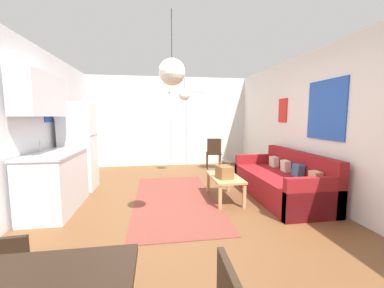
{
  "coord_description": "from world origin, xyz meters",
  "views": [
    {
      "loc": [
        -0.42,
        -3.46,
        1.45
      ],
      "look_at": [
        0.29,
        1.16,
        0.91
      ],
      "focal_mm": 22.27,
      "sensor_mm": 36.0,
      "label": 1
    }
  ],
  "objects_px": {
    "refrigerator": "(79,147)",
    "accent_chair": "(214,152)",
    "pendant_lamp_near": "(172,72)",
    "bamboo_vase": "(226,168)",
    "pendant_lamp_far": "(184,94)",
    "handbag": "(224,172)",
    "couch": "(283,182)",
    "coffee_table": "(225,179)",
    "dining_chair_near": "(4,285)"
  },
  "relations": [
    {
      "from": "refrigerator",
      "to": "accent_chair",
      "type": "relative_size",
      "value": 2.01
    },
    {
      "from": "pendant_lamp_near",
      "to": "bamboo_vase",
      "type": "bearing_deg",
      "value": 50.92
    },
    {
      "from": "refrigerator",
      "to": "pendant_lamp_far",
      "type": "bearing_deg",
      "value": 14.57
    },
    {
      "from": "handbag",
      "to": "pendant_lamp_far",
      "type": "distance_m",
      "value": 2.31
    },
    {
      "from": "refrigerator",
      "to": "couch",
      "type": "bearing_deg",
      "value": -16.05
    },
    {
      "from": "bamboo_vase",
      "to": "pendant_lamp_far",
      "type": "xyz_separation_m",
      "value": [
        -0.54,
        1.56,
        1.41
      ]
    },
    {
      "from": "coffee_table",
      "to": "pendant_lamp_far",
      "type": "bearing_deg",
      "value": 107.37
    },
    {
      "from": "couch",
      "to": "dining_chair_near",
      "type": "xyz_separation_m",
      "value": [
        -3.15,
        -2.43,
        0.2
      ]
    },
    {
      "from": "bamboo_vase",
      "to": "dining_chair_near",
      "type": "distance_m",
      "value": 3.29
    },
    {
      "from": "handbag",
      "to": "dining_chair_near",
      "type": "xyz_separation_m",
      "value": [
        -2.03,
        -2.33,
        -0.06
      ]
    },
    {
      "from": "bamboo_vase",
      "to": "handbag",
      "type": "height_order",
      "value": "bamboo_vase"
    },
    {
      "from": "accent_chair",
      "to": "pendant_lamp_far",
      "type": "distance_m",
      "value": 1.94
    },
    {
      "from": "accent_chair",
      "to": "pendant_lamp_near",
      "type": "xyz_separation_m",
      "value": [
        -1.4,
        -3.67,
        1.46
      ]
    },
    {
      "from": "handbag",
      "to": "pendant_lamp_far",
      "type": "height_order",
      "value": "pendant_lamp_far"
    },
    {
      "from": "bamboo_vase",
      "to": "handbag",
      "type": "bearing_deg",
      "value": -113.72
    },
    {
      "from": "refrigerator",
      "to": "accent_chair",
      "type": "bearing_deg",
      "value": 24.47
    },
    {
      "from": "handbag",
      "to": "refrigerator",
      "type": "xyz_separation_m",
      "value": [
        -2.64,
        1.18,
        0.33
      ]
    },
    {
      "from": "handbag",
      "to": "pendant_lamp_near",
      "type": "bearing_deg",
      "value": -131.34
    },
    {
      "from": "handbag",
      "to": "pendant_lamp_far",
      "type": "xyz_separation_m",
      "value": [
        -0.46,
        1.75,
        1.43
      ]
    },
    {
      "from": "handbag",
      "to": "refrigerator",
      "type": "relative_size",
      "value": 0.18
    },
    {
      "from": "couch",
      "to": "accent_chair",
      "type": "distance_m",
      "value": 2.59
    },
    {
      "from": "coffee_table",
      "to": "pendant_lamp_near",
      "type": "relative_size",
      "value": 1.12
    },
    {
      "from": "coffee_table",
      "to": "dining_chair_near",
      "type": "distance_m",
      "value": 3.22
    },
    {
      "from": "dining_chair_near",
      "to": "pendant_lamp_far",
      "type": "relative_size",
      "value": 1.03
    },
    {
      "from": "couch",
      "to": "bamboo_vase",
      "type": "xyz_separation_m",
      "value": [
        -1.04,
        0.09,
        0.28
      ]
    },
    {
      "from": "bamboo_vase",
      "to": "refrigerator",
      "type": "distance_m",
      "value": 2.92
    },
    {
      "from": "accent_chair",
      "to": "pendant_lamp_far",
      "type": "height_order",
      "value": "pendant_lamp_far"
    },
    {
      "from": "dining_chair_near",
      "to": "refrigerator",
      "type": "bearing_deg",
      "value": -84.82
    },
    {
      "from": "dining_chair_near",
      "to": "accent_chair",
      "type": "height_order",
      "value": "accent_chair"
    },
    {
      "from": "bamboo_vase",
      "to": "accent_chair",
      "type": "bearing_deg",
      "value": 81.03
    },
    {
      "from": "bamboo_vase",
      "to": "pendant_lamp_far",
      "type": "bearing_deg",
      "value": 109.24
    },
    {
      "from": "pendant_lamp_near",
      "to": "dining_chair_near",
      "type": "bearing_deg",
      "value": -130.68
    },
    {
      "from": "pendant_lamp_near",
      "to": "coffee_table",
      "type": "bearing_deg",
      "value": 50.51
    },
    {
      "from": "coffee_table",
      "to": "pendant_lamp_near",
      "type": "bearing_deg",
      "value": -129.49
    },
    {
      "from": "bamboo_vase",
      "to": "handbag",
      "type": "relative_size",
      "value": 1.47
    },
    {
      "from": "couch",
      "to": "dining_chair_near",
      "type": "bearing_deg",
      "value": -142.31
    },
    {
      "from": "accent_chair",
      "to": "couch",
      "type": "bearing_deg",
      "value": 114.25
    },
    {
      "from": "accent_chair",
      "to": "pendant_lamp_far",
      "type": "bearing_deg",
      "value": 51.96
    },
    {
      "from": "coffee_table",
      "to": "accent_chair",
      "type": "relative_size",
      "value": 1.06
    },
    {
      "from": "pendant_lamp_near",
      "to": "pendant_lamp_far",
      "type": "relative_size",
      "value": 1.03
    },
    {
      "from": "couch",
      "to": "refrigerator",
      "type": "bearing_deg",
      "value": 163.95
    },
    {
      "from": "bamboo_vase",
      "to": "dining_chair_near",
      "type": "xyz_separation_m",
      "value": [
        -2.11,
        -2.53,
        -0.08
      ]
    },
    {
      "from": "couch",
      "to": "handbag",
      "type": "relative_size",
      "value": 6.59
    },
    {
      "from": "handbag",
      "to": "dining_chair_near",
      "type": "relative_size",
      "value": 0.39
    },
    {
      "from": "bamboo_vase",
      "to": "pendant_lamp_near",
      "type": "bearing_deg",
      "value": -129.08
    },
    {
      "from": "coffee_table",
      "to": "refrigerator",
      "type": "relative_size",
      "value": 0.53
    },
    {
      "from": "handbag",
      "to": "pendant_lamp_far",
      "type": "bearing_deg",
      "value": 104.67
    },
    {
      "from": "couch",
      "to": "pendant_lamp_far",
      "type": "distance_m",
      "value": 2.84
    },
    {
      "from": "couch",
      "to": "pendant_lamp_far",
      "type": "relative_size",
      "value": 2.64
    },
    {
      "from": "couch",
      "to": "handbag",
      "type": "height_order",
      "value": "couch"
    }
  ]
}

